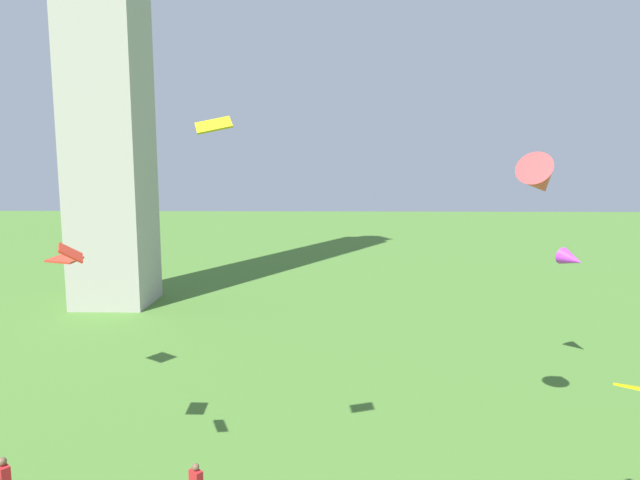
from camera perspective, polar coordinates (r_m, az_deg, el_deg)
kite_flying_0 at (r=17.32m, az=29.86°, el=-13.05°), size 1.34×1.22×0.46m
kite_flying_1 at (r=20.16m, az=-24.65°, el=-1.80°), size 0.86×1.20×0.14m
kite_flying_3 at (r=21.16m, az=21.60°, el=5.71°), size 2.28×2.49×1.97m
kite_flying_5 at (r=15.68m, az=-10.83°, el=11.48°), size 1.12×0.80×0.56m
kite_flying_6 at (r=30.51m, az=24.36°, el=-1.79°), size 1.36×1.58×1.04m
kite_flying_7 at (r=17.85m, az=-24.16°, el=-1.21°), size 1.01×1.25×0.53m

